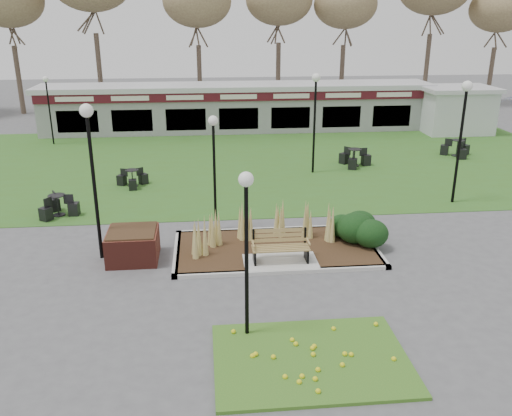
{
  "coord_description": "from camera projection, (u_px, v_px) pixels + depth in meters",
  "views": [
    {
      "loc": [
        -2.15,
        -14.33,
        7.11
      ],
      "look_at": [
        -0.55,
        2.0,
        1.17
      ],
      "focal_mm": 38.0,
      "sensor_mm": 36.0,
      "label": 1
    }
  ],
  "objects": [
    {
      "name": "food_pavilion",
      "position": [
        237.0,
        107.0,
        34.21
      ],
      "size": [
        24.6,
        3.4,
        2.9
      ],
      "color": "gray",
      "rests_on": "ground"
    },
    {
      "name": "planting_bed",
      "position": [
        315.0,
        237.0,
        17.29
      ],
      "size": [
        6.75,
        3.4,
        1.27
      ],
      "color": "#362715",
      "rests_on": "ground"
    },
    {
      "name": "lamp_post_far_right",
      "position": [
        315.0,
        101.0,
        24.37
      ],
      "size": [
        0.38,
        0.38,
        4.58
      ],
      "color": "black",
      "rests_on": "ground"
    },
    {
      "name": "lamp_post_near_left",
      "position": [
        90.0,
        148.0,
        15.49
      ],
      "size": [
        0.39,
        0.39,
        4.72
      ],
      "color": "black",
      "rests_on": "ground"
    },
    {
      "name": "bistro_set_d",
      "position": [
        457.0,
        151.0,
        28.3
      ],
      "size": [
        1.6,
        1.42,
        0.85
      ],
      "color": "black",
      "rests_on": "ground"
    },
    {
      "name": "car_black",
      "position": [
        112.0,
        117.0,
        34.68
      ],
      "size": [
        4.99,
        2.32,
        1.58
      ],
      "primitive_type": "imported",
      "rotation": [
        0.0,
        0.0,
        1.71
      ],
      "color": "black",
      "rests_on": "ground"
    },
    {
      "name": "lamp_post_mid_left",
      "position": [
        214.0,
        148.0,
        17.87
      ],
      "size": [
        0.33,
        0.33,
        3.96
      ],
      "color": "black",
      "rests_on": "ground"
    },
    {
      "name": "lamp_post_far_left",
      "position": [
        48.0,
        95.0,
        30.01
      ],
      "size": [
        0.32,
        0.32,
        3.82
      ],
      "color": "black",
      "rests_on": "ground"
    },
    {
      "name": "park_bench",
      "position": [
        280.0,
        246.0,
        16.06
      ],
      "size": [
        1.7,
        0.66,
        0.93
      ],
      "color": "olive",
      "rests_on": "ground"
    },
    {
      "name": "brick_planter",
      "position": [
        133.0,
        245.0,
        16.4
      ],
      "size": [
        1.5,
        1.5,
        0.95
      ],
      "color": "maroon",
      "rests_on": "ground"
    },
    {
      "name": "ground",
      "position": [
        281.0,
        267.0,
        16.03
      ],
      "size": [
        100.0,
        100.0,
        0.0
      ],
      "primitive_type": "plane",
      "color": "#515154",
      "rests_on": "ground"
    },
    {
      "name": "lamp_post_mid_right",
      "position": [
        463.0,
        116.0,
        20.33
      ],
      "size": [
        0.39,
        0.39,
        4.75
      ],
      "color": "black",
      "rests_on": "ground"
    },
    {
      "name": "bistro_set_b",
      "position": [
        133.0,
        181.0,
        23.38
      ],
      "size": [
        1.36,
        1.26,
        0.73
      ],
      "color": "black",
      "rests_on": "ground"
    },
    {
      "name": "service_hut",
      "position": [
        456.0,
        109.0,
        33.62
      ],
      "size": [
        4.4,
        3.4,
        2.83
      ],
      "color": "silver",
      "rests_on": "ground"
    },
    {
      "name": "bistro_set_a",
      "position": [
        58.0,
        209.0,
        20.0
      ],
      "size": [
        1.33,
        1.48,
        0.79
      ],
      "color": "black",
      "rests_on": "ground"
    },
    {
      "name": "lamp_post_near_right",
      "position": [
        246.0,
        220.0,
        11.65
      ],
      "size": [
        0.33,
        0.33,
        3.98
      ],
      "color": "black",
      "rests_on": "ground"
    },
    {
      "name": "flower_bed",
      "position": [
        311.0,
        358.0,
        11.7
      ],
      "size": [
        4.2,
        3.0,
        0.16
      ],
      "color": "#326A1E",
      "rests_on": "ground"
    },
    {
      "name": "bistro_set_c",
      "position": [
        354.0,
        160.0,
        26.46
      ],
      "size": [
        1.48,
        1.58,
        0.85
      ],
      "color": "black",
      "rests_on": "ground"
    },
    {
      "name": "lawn",
      "position": [
        248.0,
        162.0,
        27.26
      ],
      "size": [
        34.0,
        16.0,
        0.02
      ],
      "primitive_type": "cube",
      "color": "#36631F",
      "rests_on": "ground"
    }
  ]
}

